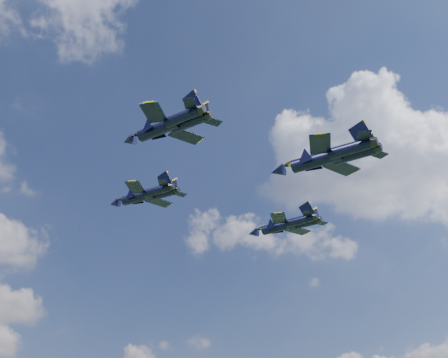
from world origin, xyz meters
TOP-DOWN VIEW (x-y plane):
  - jet_lead at (-15.01, 12.26)m, footprint 11.33×15.39m
  - jet_left at (-23.05, -11.38)m, footprint 11.61×16.04m
  - jet_right at (10.28, 3.84)m, footprint 11.55×15.99m
  - jet_slot at (-1.14, -19.51)m, footprint 13.10×17.97m

SIDE VIEW (x-z plane):
  - jet_slot at x=-1.14m, z-range 55.23..59.52m
  - jet_right at x=10.28m, z-range 55.58..59.38m
  - jet_left at x=-23.05m, z-range 57.60..61.41m
  - jet_lead at x=-15.01m, z-range 58.58..62.29m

